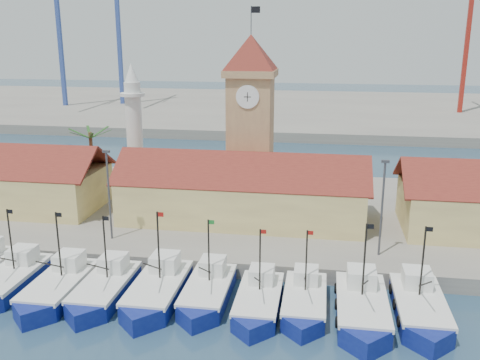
# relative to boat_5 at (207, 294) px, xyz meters

# --- Properties ---
(ground) EXTENTS (400.00, 400.00, 0.00)m
(ground) POSITION_rel_boat_5_xyz_m (0.37, -3.40, -0.75)
(ground) COLOR #1A3847
(ground) RESTS_ON ground
(quay) EXTENTS (140.00, 32.00, 1.50)m
(quay) POSITION_rel_boat_5_xyz_m (0.37, 20.60, -0.00)
(quay) COLOR gray
(quay) RESTS_ON ground
(terminal) EXTENTS (240.00, 80.00, 2.00)m
(terminal) POSITION_rel_boat_5_xyz_m (0.37, 106.60, 0.25)
(terminal) COLOR gray
(terminal) RESTS_ON ground
(boat_1) EXTENTS (3.59, 9.84, 7.45)m
(boat_1) POSITION_rel_boat_5_xyz_m (-17.21, -0.60, 0.02)
(boat_1) COLOR navy
(boat_1) RESTS_ON ground
(boat_2) EXTENTS (3.70, 10.14, 7.67)m
(boat_2) POSITION_rel_boat_5_xyz_m (-12.46, -1.29, 0.04)
(boat_2) COLOR navy
(boat_2) RESTS_ON ground
(boat_3) EXTENTS (3.58, 9.80, 7.42)m
(boat_3) POSITION_rel_boat_5_xyz_m (-8.56, -0.88, 0.02)
(boat_3) COLOR navy
(boat_3) RESTS_ON ground
(boat_4) EXTENTS (3.81, 10.45, 7.91)m
(boat_4) POSITION_rel_boat_5_xyz_m (-4.10, -0.54, 0.07)
(boat_4) COLOR navy
(boat_4) RESTS_ON ground
(boat_5) EXTENTS (3.51, 9.60, 7.27)m
(boat_5) POSITION_rel_boat_5_xyz_m (0.00, 0.00, 0.00)
(boat_5) COLOR navy
(boat_5) RESTS_ON ground
(boat_6) EXTENTS (3.39, 9.28, 7.02)m
(boat_6) POSITION_rel_boat_5_xyz_m (4.32, -0.84, -0.03)
(boat_6) COLOR navy
(boat_6) RESTS_ON ground
(boat_7) EXTENTS (3.34, 9.16, 6.93)m
(boat_7) POSITION_rel_boat_5_xyz_m (7.94, -0.28, -0.03)
(boat_7) COLOR navy
(boat_7) RESTS_ON ground
(boat_8) EXTENTS (3.85, 10.56, 7.99)m
(boat_8) POSITION_rel_boat_5_xyz_m (12.37, -0.93, 0.07)
(boat_8) COLOR navy
(boat_8) RESTS_ON ground
(boat_9) EXTENTS (3.73, 10.23, 7.74)m
(boat_9) POSITION_rel_boat_5_xyz_m (16.79, -0.15, 0.05)
(boat_9) COLOR navy
(boat_9) RESTS_ON ground
(hall_center) EXTENTS (27.04, 10.13, 7.61)m
(hall_center) POSITION_rel_boat_5_xyz_m (0.37, 16.60, 3.24)
(hall_center) COLOR #E9D580
(hall_center) RESTS_ON quay
(clock_tower) EXTENTS (5.80, 5.80, 22.70)m
(clock_tower) POSITION_rel_boat_5_xyz_m (0.37, 22.60, 11.21)
(clock_tower) COLOR tan
(clock_tower) RESTS_ON quay
(minaret) EXTENTS (3.00, 3.00, 16.30)m
(minaret) POSITION_rel_boat_5_xyz_m (-14.63, 24.60, 8.98)
(minaret) COLOR silver
(minaret) RESTS_ON quay
(palm_tree) EXTENTS (5.60, 5.03, 8.39)m
(palm_tree) POSITION_rel_boat_5_xyz_m (-19.63, 22.60, 5.49)
(palm_tree) COLOR brown
(palm_tree) RESTS_ON quay
(lamp_posts) EXTENTS (80.70, 0.25, 9.03)m
(lamp_posts) POSITION_rel_boat_5_xyz_m (0.87, 8.60, 5.73)
(lamp_posts) COLOR #3F3F44
(lamp_posts) RESTS_ON quay
(crane_blue_far) EXTENTS (1.00, 34.80, 44.58)m
(crane_blue_far) POSITION_rel_boat_5_xyz_m (-61.51, 96.96, 26.16)
(crane_blue_far) COLOR #314996
(crane_blue_far) RESTS_ON terminal
(crane_blue_near) EXTENTS (1.00, 31.90, 44.11)m
(crane_blue_near) POSITION_rel_boat_5_xyz_m (-47.36, 103.36, 25.66)
(crane_blue_near) COLOR #314996
(crane_blue_near) RESTS_ON terminal
(crane_red_right) EXTENTS (1.00, 33.77, 42.06)m
(crane_red_right) POSITION_rel_boat_5_xyz_m (42.16, 100.04, 24.68)
(crane_red_right) COLOR #A02218
(crane_red_right) RESTS_ON terminal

